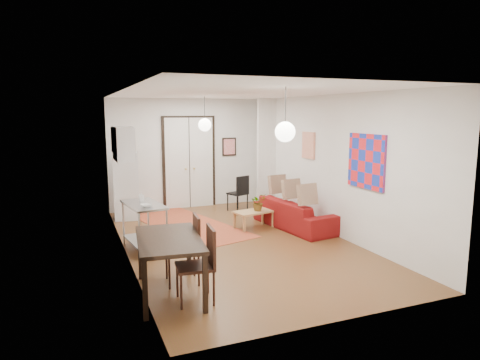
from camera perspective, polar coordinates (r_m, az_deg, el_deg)
name	(u,v)px	position (r m, az deg, el deg)	size (l,w,h in m)	color
floor	(236,242)	(8.54, -0.54, -8.27)	(7.00, 7.00, 0.00)	brown
ceiling	(236,93)	(8.16, -0.57, 11.57)	(4.20, 7.00, 0.02)	white
wall_back	(189,153)	(11.54, -6.87, 3.53)	(4.20, 0.02, 2.90)	white
wall_front	(344,206)	(5.17, 13.66, -3.33)	(4.20, 0.02, 2.90)	white
wall_left	(124,175)	(7.73, -15.23, 0.62)	(0.02, 7.00, 2.90)	white
wall_right	(329,165)	(9.19, 11.76, 2.03)	(0.02, 7.00, 2.90)	white
double_doors	(189,163)	(11.52, -6.78, 2.27)	(1.44, 0.06, 2.50)	silver
stub_partition	(266,154)	(11.28, 3.53, 3.45)	(0.50, 0.10, 2.90)	white
wall_cabinet	(123,143)	(9.18, -15.32, 4.72)	(0.35, 1.00, 0.70)	silver
painting_popart	(366,161)	(8.15, 16.50, 2.40)	(0.05, 1.00, 1.00)	red
painting_abstract	(309,145)	(9.82, 9.12, 4.59)	(0.05, 0.50, 0.60)	#F8E9CF
poster_back	(229,147)	(11.84, -1.44, 4.46)	(0.40, 0.03, 0.50)	red
print_left	(113,140)	(9.66, -16.57, 5.16)	(0.03, 0.44, 0.54)	olive
pendant_back	(205,125)	(10.05, -4.72, 7.35)	(0.30, 0.30, 0.80)	silver
pendant_front	(285,132)	(6.34, 6.04, 6.41)	(0.30, 0.30, 0.80)	silver
kilim_rug	(184,223)	(10.00, -7.42, -5.73)	(1.44, 3.84, 0.01)	#B54B2D
sofa	(295,214)	(9.59, 7.34, -4.46)	(2.16, 0.85, 0.63)	maroon
coffee_table	(254,213)	(9.48, 1.88, -4.43)	(0.95, 0.64, 0.39)	tan
potted_plant	(258,202)	(9.46, 2.44, -2.96)	(0.29, 0.34, 0.38)	#33682E
kitchen_counter	(144,220)	(8.11, -12.66, -5.29)	(0.73, 1.22, 0.88)	#A7AAAC
bowl	(146,206)	(7.75, -12.38, -3.35)	(0.21, 0.21, 0.05)	silver
soap_bottle	(141,196)	(8.27, -13.03, -2.14)	(0.08, 0.08, 0.18)	teal
fridge	(126,186)	(10.55, -14.94, -0.74)	(0.57, 0.57, 1.61)	silver
dining_table	(169,244)	(6.05, -9.44, -8.41)	(1.01, 1.57, 0.82)	black
dining_chair_near	(180,242)	(6.57, -7.98, -8.25)	(0.54, 0.72, 1.02)	#341810
dining_chair_far	(193,257)	(5.93, -6.33, -10.15)	(0.54, 0.72, 1.02)	#341810
black_side_chair	(236,190)	(11.16, -0.50, -1.29)	(0.55, 0.57, 0.93)	black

